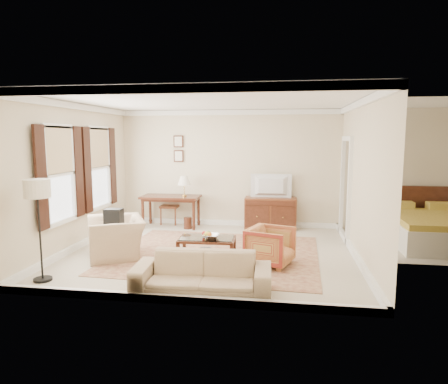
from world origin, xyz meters
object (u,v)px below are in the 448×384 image
(tv, at_px, (271,178))
(striped_armchair, at_px, (270,244))
(sideboard, at_px, (270,213))
(club_armchair, at_px, (116,231))
(coffee_table, at_px, (207,243))
(sofa, at_px, (202,267))
(writing_desk, at_px, (171,200))

(tv, xyz_separation_m, striped_armchair, (0.09, -2.84, -0.87))
(sideboard, distance_m, club_armchair, 3.92)
(tv, relative_size, club_armchair, 0.84)
(striped_armchair, bearing_deg, club_armchair, 106.61)
(tv, distance_m, club_armchair, 3.97)
(tv, height_order, coffee_table, tv)
(coffee_table, relative_size, striped_armchair, 1.39)
(sofa, bearing_deg, striped_armchair, 54.42)
(coffee_table, xyz_separation_m, striped_armchair, (1.15, -0.12, 0.05))
(tv, bearing_deg, club_armchair, 44.36)
(writing_desk, bearing_deg, striped_armchair, -46.29)
(sideboard, distance_m, coffee_table, 2.94)
(sideboard, height_order, club_armchair, club_armchair)
(striped_armchair, xyz_separation_m, sofa, (-0.92, -1.42, 0.01))
(club_armchair, distance_m, sofa, 2.49)
(tv, xyz_separation_m, sofa, (-0.83, -4.26, -0.85))
(writing_desk, xyz_separation_m, striped_armchair, (2.55, -2.67, -0.30))
(sideboard, xyz_separation_m, club_armchair, (-2.79, -2.75, 0.11))
(writing_desk, relative_size, sideboard, 1.15)
(tv, height_order, club_armchair, tv)
(sofa, bearing_deg, coffee_table, 95.84)
(tv, relative_size, sofa, 0.48)
(tv, bearing_deg, sideboard, -90.00)
(club_armchair, bearing_deg, sideboard, 106.36)
(striped_armchair, bearing_deg, sideboard, 20.71)
(writing_desk, xyz_separation_m, club_armchair, (-0.33, -2.56, -0.19))
(tv, relative_size, striped_armchair, 1.27)
(writing_desk, relative_size, striped_armchair, 1.93)
(coffee_table, bearing_deg, tv, 68.79)
(sideboard, xyz_separation_m, sofa, (-0.83, -4.28, 0.00))
(tv, bearing_deg, coffee_table, 68.79)
(striped_armchair, bearing_deg, coffee_table, 102.98)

